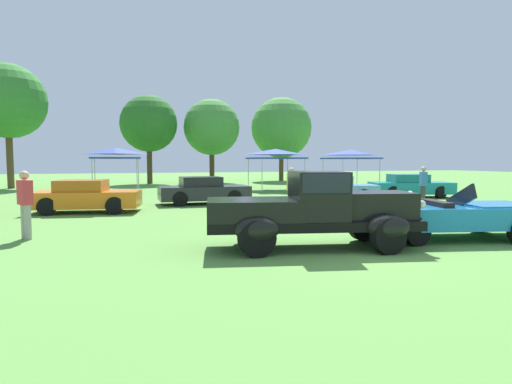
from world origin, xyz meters
name	(u,v)px	position (x,y,z in m)	size (l,w,h in m)	color
ground_plane	(342,250)	(0.00, 0.00, 0.00)	(120.00, 120.00, 0.00)	#568C3D
feature_pickup_truck	(314,209)	(-0.53, 0.35, 0.87)	(4.82, 2.54, 1.70)	black
neighbor_convertible	(455,215)	(3.32, 0.30, 0.58)	(4.41, 2.59, 1.40)	#1E7AB7
show_car_orange	(85,197)	(-5.85, 8.72, 0.60)	(4.07, 2.33, 1.22)	orange
show_car_charcoal	(204,191)	(-1.07, 10.40, 0.60)	(3.98, 1.75, 1.22)	#28282D
show_car_skyblue	(334,189)	(4.99, 9.52, 0.60)	(4.14, 2.52, 1.22)	#669EDB
show_car_teal	(410,186)	(9.98, 10.34, 0.60)	(4.45, 2.73, 1.22)	teal
spectator_near_truck	(423,185)	(7.72, 6.69, 0.91)	(0.39, 0.46, 1.69)	#383838
spectator_between_cars	(291,189)	(1.28, 5.89, 0.91)	(0.44, 0.46, 1.69)	#9E998E
spectator_by_row	(25,202)	(-6.81, 3.49, 0.91)	(0.41, 0.47, 1.69)	#9E998E
canopy_tent_left_field	(115,153)	(-4.88, 18.15, 2.42)	(2.78, 2.78, 2.71)	#B7B7BC
canopy_tent_center_field	(276,153)	(5.08, 17.54, 2.42)	(3.20, 3.20, 2.71)	#B7B7BC
canopy_tent_right_field	(351,154)	(10.56, 17.36, 2.42)	(3.12, 3.12, 2.71)	#B7B7BC
treeline_mid_left	(7,101)	(-11.95, 24.86, 6.03)	(5.14, 5.14, 8.62)	brown
treeline_center	(149,124)	(-2.31, 28.05, 5.02)	(4.73, 4.73, 7.41)	#47331E
treeline_mid_right	(212,127)	(3.09, 28.28, 4.87)	(4.93, 4.93, 7.35)	#47331E
treeline_far_right	(281,128)	(10.13, 29.34, 5.07)	(5.79, 5.79, 7.97)	brown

